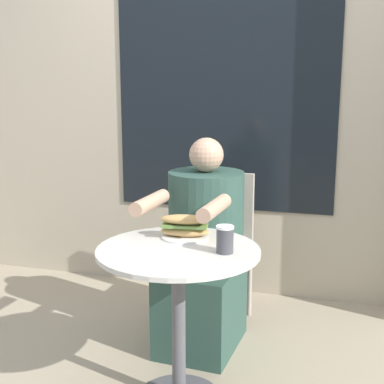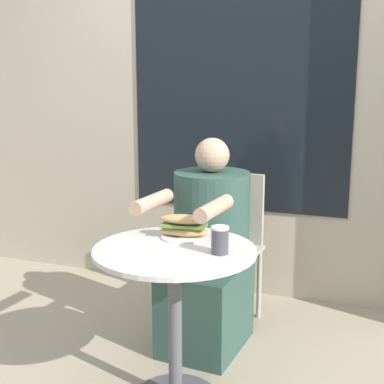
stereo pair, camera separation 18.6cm
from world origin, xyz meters
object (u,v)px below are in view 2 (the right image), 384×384
(diner_chair, at_px, (230,234))
(drink_cup, at_px, (220,240))
(seated_diner, at_px, (208,260))
(sandwich_on_plate, at_px, (184,227))
(cafe_table, at_px, (175,291))

(diner_chair, height_order, drink_cup, diner_chair)
(seated_diner, bearing_deg, sandwich_on_plate, 96.77)
(cafe_table, bearing_deg, diner_chair, 91.83)
(cafe_table, bearing_deg, sandwich_on_plate, 96.52)
(cafe_table, height_order, drink_cup, drink_cup)
(sandwich_on_plate, relative_size, drink_cup, 2.01)
(diner_chair, relative_size, drink_cup, 7.68)
(cafe_table, distance_m, drink_cup, 0.32)
(cafe_table, relative_size, drink_cup, 6.26)
(cafe_table, height_order, seated_diner, seated_diner)
(cafe_table, distance_m, sandwich_on_plate, 0.28)
(seated_diner, bearing_deg, diner_chair, -87.62)
(cafe_table, distance_m, diner_chair, 0.90)
(sandwich_on_plate, bearing_deg, diner_chair, 90.86)
(diner_chair, distance_m, seated_diner, 0.36)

